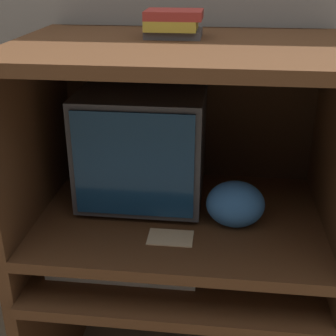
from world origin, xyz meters
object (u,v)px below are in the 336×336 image
at_px(crt_monitor, 143,144).
at_px(keyboard, 123,269).
at_px(book_stack, 173,24).
at_px(snack_bag, 235,204).
at_px(mouse, 220,280).

xyz_separation_m(crt_monitor, keyboard, (-0.03, -0.25, -0.34)).
bearing_deg(crt_monitor, book_stack, -11.52).
height_order(keyboard, snack_bag, snack_bag).
bearing_deg(book_stack, mouse, -54.31).
height_order(keyboard, book_stack, book_stack).
relative_size(keyboard, snack_bag, 2.59).
relative_size(crt_monitor, book_stack, 2.39).
bearing_deg(snack_bag, crt_monitor, 153.67).
xyz_separation_m(keyboard, snack_bag, (0.35, 0.09, 0.21)).
height_order(mouse, snack_bag, snack_bag).
distance_m(crt_monitor, book_stack, 0.41).
relative_size(keyboard, mouse, 7.90).
xyz_separation_m(crt_monitor, mouse, (0.28, -0.27, -0.34)).
bearing_deg(crt_monitor, mouse, -43.72).
height_order(snack_bag, book_stack, book_stack).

